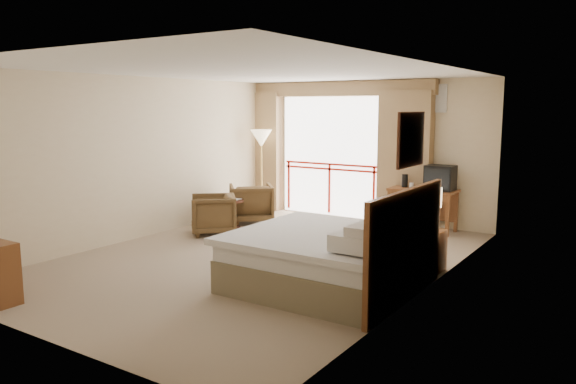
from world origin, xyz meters
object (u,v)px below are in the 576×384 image
Objects in this scene: bed at (331,257)px; armchair_far at (251,222)px; wastebasket at (396,223)px; side_table at (231,209)px; armchair_near at (214,234)px; tv at (440,178)px; desk at (424,198)px; nightstand at (426,251)px; table_lamp at (430,198)px; floor_lamp at (261,142)px.

armchair_far is at bearing 140.81° from bed.
side_table reaches higher than wastebasket.
armchair_near is at bearing 155.40° from bed.
tv is at bearing 26.57° from side_table.
desk is at bearing 43.59° from wastebasket.
armchair_far is (-3.94, 1.31, -0.28)m from nightstand.
bed is 3.77× the size of nightstand.
bed is 4.13m from armchair_far.
armchair_near is (-3.89, 0.10, -1.00)m from table_lamp.
side_table is at bearing 173.26° from nightstand.
side_table is (-3.97, 0.73, 0.07)m from nightstand.
desk is 3.27m from armchair_far.
bed is at bearing -89.68° from desk.
floor_lamp is at bearing -178.83° from desk.
table_lamp is 2.61m from desk.
wastebasket is (-1.30, 2.05, -0.86)m from table_lamp.
side_table is 0.30× the size of floor_lamp.
tv reaches higher than side_table.
wastebasket is at bearing 99.21° from bed.
table_lamp is 4.08m from side_table.
desk is 3.55m from floor_lamp.
nightstand is 3.90m from armchair_near.
armchair_near is at bearing -178.52° from nightstand.
tv reaches higher than armchair_near.
wastebasket is 0.38× the size of armchair_near.
bed reaches higher than wastebasket.
desk is 3.79m from armchair_near.
armchair_far is 0.68m from side_table.
desk is at bearing 158.35° from armchair_far.
nightstand is 4.17m from armchair_far.
floor_lamp is (-3.61, 3.52, 1.11)m from bed.
desk reaches higher than side_table.
armchair_near is at bearing -142.92° from wastebasket.
tv is (0.30, -0.06, 0.38)m from desk.
bed is at bearing -113.16° from tv.
table_lamp is at bearing -96.16° from tv.
desk reaches higher than armchair_near.
tv is 3.78m from side_table.
armchair_near is at bearing 178.55° from table_lamp.
armchair_far is at bearing 162.24° from table_lamp.
bed is at bearing 98.40° from armchair_far.
table_lamp is 4.91m from floor_lamp.
side_table is 1.93m from floor_lamp.
tv is at bearing 2.49° from floor_lamp.
table_lamp is at bearing 60.64° from bed.
bed is 4.15× the size of side_table.
table_lamp is 1.09× the size of side_table.
desk reaches higher than armchair_far.
side_table is at bearing 45.22° from armchair_far.
floor_lamp is (-3.73, -0.16, 0.52)m from tv.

